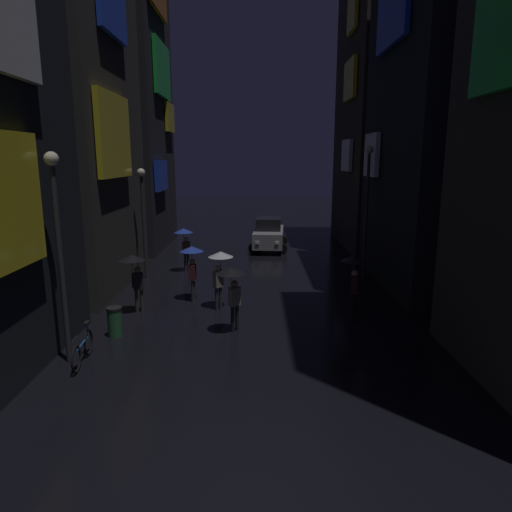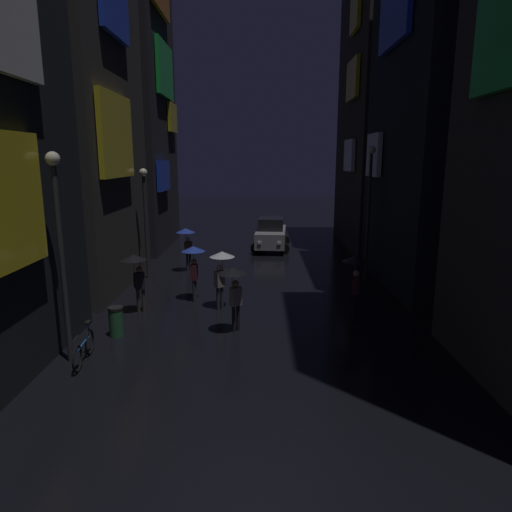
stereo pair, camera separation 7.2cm
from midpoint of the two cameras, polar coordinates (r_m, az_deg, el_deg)
The scene contains 17 objects.
ground_plane at distance 8.32m, azimuth -0.48°, elevation -28.21°, with size 120.00×120.00×0.00m, color black.
building_left_mid at distance 21.28m, azimuth -23.16°, elevation 26.25°, with size 4.25×7.55×21.83m.
building_left_far at distance 29.22m, azimuth -15.65°, elevation 18.47°, with size 4.25×7.33×17.67m.
building_right_mid at distance 20.99m, azimuth 22.00°, elevation 18.33°, with size 4.25×8.24×15.92m.
building_right_far at distance 29.70m, azimuth 15.39°, elevation 18.10°, with size 4.25×8.47×17.40m.
pedestrian_midstreet_left_clear at distance 16.42m, azimuth -4.50°, elevation -1.01°, with size 0.90×0.90×2.12m.
pedestrian_foreground_left_black at distance 15.98m, azimuth 12.19°, elevation -1.63°, with size 0.90×0.90×2.12m.
pedestrian_far_right_black at distance 16.48m, azimuth -14.97°, elevation -1.35°, with size 0.90×0.90×2.12m.
pedestrian_near_crossing_blue at distance 22.17m, azimuth -8.86°, elevation 2.30°, with size 0.90×0.90×2.12m.
pedestrian_foreground_right_black at distance 14.12m, azimuth -3.00°, elevation -3.16°, with size 0.90×0.90×2.12m.
pedestrian_midstreet_centre_blue at distance 17.51m, azimuth -7.96°, elevation -0.27°, with size 0.90×0.90×2.12m.
bicycle_parked_at_storefront at distance 13.30m, azimuth -20.85°, elevation -10.80°, with size 0.21×1.82×0.96m.
car_distant at distance 27.45m, azimuth 1.69°, elevation 2.74°, with size 2.45×4.25×1.92m.
streetlamp_left_far at distance 21.04m, azimuth -13.87°, elevation 5.64°, with size 0.36×0.36×4.96m.
streetlamp_left_near at distance 12.69m, azimuth -23.47°, elevation 2.43°, with size 0.36×0.36×5.56m.
streetlamp_right_far at distance 21.06m, azimuth 13.79°, elevation 7.09°, with size 0.36×0.36×5.93m.
trash_bin at distance 14.82m, azimuth -17.20°, elevation -7.84°, with size 0.46×0.46×0.93m.
Camera 1 is at (0.04, -6.34, 5.38)m, focal length 32.00 mm.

